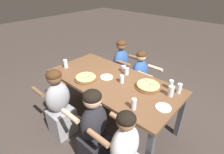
{
  "coord_description": "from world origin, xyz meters",
  "views": [
    {
      "loc": [
        1.51,
        -1.68,
        2.15
      ],
      "look_at": [
        0.0,
        0.0,
        0.85
      ],
      "focal_mm": 28.0,
      "sensor_mm": 36.0,
      "label": 1
    }
  ],
  "objects_px": {
    "drinking_glass_c": "(134,105)",
    "drinking_glass_g": "(124,69)",
    "pizza_board_main": "(86,78)",
    "drinking_glass_a": "(171,85)",
    "drinking_glass_b": "(66,64)",
    "pizza_board_second": "(148,86)",
    "drinking_glass_e": "(179,89)",
    "diner_far_midleft": "(121,71)",
    "drinking_glass_f": "(171,92)",
    "drinking_glass_d": "(122,79)",
    "empty_plate_b": "(107,77)",
    "diner_near_midleft": "(59,106)",
    "diner_far_center": "(139,81)",
    "empty_plate_a": "(163,107)",
    "drinking_glass_h": "(126,71)",
    "diner_near_midright": "(94,132)"
  },
  "relations": [
    {
      "from": "pizza_board_main",
      "to": "drinking_glass_c",
      "type": "height_order",
      "value": "drinking_glass_c"
    },
    {
      "from": "pizza_board_second",
      "to": "drinking_glass_e",
      "type": "relative_size",
      "value": 2.58
    },
    {
      "from": "drinking_glass_a",
      "to": "drinking_glass_h",
      "type": "xyz_separation_m",
      "value": [
        -0.71,
        -0.08,
        -0.0
      ]
    },
    {
      "from": "pizza_board_second",
      "to": "diner_near_midleft",
      "type": "bearing_deg",
      "value": -135.15
    },
    {
      "from": "diner_near_midleft",
      "to": "drinking_glass_b",
      "type": "bearing_deg",
      "value": 43.97
    },
    {
      "from": "drinking_glass_f",
      "to": "diner_near_midleft",
      "type": "relative_size",
      "value": 0.13
    },
    {
      "from": "pizza_board_second",
      "to": "diner_near_midleft",
      "type": "relative_size",
      "value": 0.32
    },
    {
      "from": "empty_plate_b",
      "to": "drinking_glass_b",
      "type": "relative_size",
      "value": 1.41
    },
    {
      "from": "drinking_glass_d",
      "to": "drinking_glass_h",
      "type": "relative_size",
      "value": 1.06
    },
    {
      "from": "diner_far_center",
      "to": "diner_near_midright",
      "type": "height_order",
      "value": "diner_near_midright"
    },
    {
      "from": "drinking_glass_b",
      "to": "empty_plate_b",
      "type": "bearing_deg",
      "value": 16.29
    },
    {
      "from": "diner_near_midleft",
      "to": "pizza_board_second",
      "type": "bearing_deg",
      "value": -45.15
    },
    {
      "from": "drinking_glass_c",
      "to": "drinking_glass_g",
      "type": "height_order",
      "value": "drinking_glass_c"
    },
    {
      "from": "empty_plate_a",
      "to": "drinking_glass_f",
      "type": "relative_size",
      "value": 1.3
    },
    {
      "from": "drinking_glass_d",
      "to": "empty_plate_b",
      "type": "bearing_deg",
      "value": -171.9
    },
    {
      "from": "diner_far_center",
      "to": "diner_far_midleft",
      "type": "bearing_deg",
      "value": -90.0
    },
    {
      "from": "pizza_board_main",
      "to": "drinking_glass_f",
      "type": "height_order",
      "value": "drinking_glass_f"
    },
    {
      "from": "pizza_board_main",
      "to": "diner_far_midleft",
      "type": "xyz_separation_m",
      "value": [
        -0.1,
        0.96,
        -0.3
      ]
    },
    {
      "from": "drinking_glass_e",
      "to": "diner_far_midleft",
      "type": "xyz_separation_m",
      "value": [
        -1.29,
        0.37,
        -0.34
      ]
    },
    {
      "from": "drinking_glass_b",
      "to": "drinking_glass_c",
      "type": "xyz_separation_m",
      "value": [
        1.5,
        -0.11,
        0.0
      ]
    },
    {
      "from": "drinking_glass_d",
      "to": "drinking_glass_f",
      "type": "xyz_separation_m",
      "value": [
        0.68,
        0.17,
        0.0
      ]
    },
    {
      "from": "pizza_board_main",
      "to": "drinking_glass_a",
      "type": "xyz_separation_m",
      "value": [
        1.07,
        0.61,
        0.03
      ]
    },
    {
      "from": "drinking_glass_g",
      "to": "drinking_glass_h",
      "type": "distance_m",
      "value": 0.09
    },
    {
      "from": "pizza_board_main",
      "to": "diner_far_center",
      "type": "xyz_separation_m",
      "value": [
        0.35,
        0.96,
        -0.35
      ]
    },
    {
      "from": "drinking_glass_f",
      "to": "diner_far_center",
      "type": "distance_m",
      "value": 1.02
    },
    {
      "from": "drinking_glass_b",
      "to": "drinking_glass_g",
      "type": "height_order",
      "value": "drinking_glass_b"
    },
    {
      "from": "drinking_glass_f",
      "to": "diner_far_midleft",
      "type": "bearing_deg",
      "value": 157.88
    },
    {
      "from": "drinking_glass_b",
      "to": "drinking_glass_e",
      "type": "height_order",
      "value": "drinking_glass_b"
    },
    {
      "from": "drinking_glass_e",
      "to": "drinking_glass_h",
      "type": "bearing_deg",
      "value": -175.53
    },
    {
      "from": "pizza_board_main",
      "to": "diner_near_midleft",
      "type": "distance_m",
      "value": 0.56
    },
    {
      "from": "drinking_glass_f",
      "to": "drinking_glass_c",
      "type": "bearing_deg",
      "value": -110.85
    },
    {
      "from": "pizza_board_second",
      "to": "drinking_glass_c",
      "type": "bearing_deg",
      "value": -76.51
    },
    {
      "from": "pizza_board_main",
      "to": "diner_near_midright",
      "type": "bearing_deg",
      "value": -34.74
    },
    {
      "from": "pizza_board_main",
      "to": "diner_near_midright",
      "type": "relative_size",
      "value": 0.31
    },
    {
      "from": "drinking_glass_f",
      "to": "drinking_glass_e",
      "type": "bearing_deg",
      "value": 70.33
    },
    {
      "from": "diner_far_midleft",
      "to": "diner_near_midleft",
      "type": "bearing_deg",
      "value": 0.79
    },
    {
      "from": "drinking_glass_g",
      "to": "diner_near_midleft",
      "type": "relative_size",
      "value": 0.1
    },
    {
      "from": "pizza_board_second",
      "to": "drinking_glass_a",
      "type": "bearing_deg",
      "value": 35.34
    },
    {
      "from": "empty_plate_a",
      "to": "drinking_glass_h",
      "type": "bearing_deg",
      "value": 156.87
    },
    {
      "from": "pizza_board_main",
      "to": "diner_far_center",
      "type": "height_order",
      "value": "diner_far_center"
    },
    {
      "from": "empty_plate_a",
      "to": "diner_near_midright",
      "type": "relative_size",
      "value": 0.17
    },
    {
      "from": "empty_plate_a",
      "to": "drinking_glass_h",
      "type": "height_order",
      "value": "drinking_glass_h"
    },
    {
      "from": "empty_plate_b",
      "to": "drinking_glass_d",
      "type": "bearing_deg",
      "value": 8.1
    },
    {
      "from": "drinking_glass_e",
      "to": "drinking_glass_g",
      "type": "xyz_separation_m",
      "value": [
        -0.92,
        -0.03,
        -0.01
      ]
    },
    {
      "from": "drinking_glass_d",
      "to": "pizza_board_second",
      "type": "bearing_deg",
      "value": 21.71
    },
    {
      "from": "drinking_glass_d",
      "to": "drinking_glass_g",
      "type": "distance_m",
      "value": 0.34
    },
    {
      "from": "drinking_glass_d",
      "to": "diner_far_center",
      "type": "distance_m",
      "value": 0.78
    },
    {
      "from": "pizza_board_main",
      "to": "pizza_board_second",
      "type": "bearing_deg",
      "value": 27.88
    },
    {
      "from": "drinking_glass_a",
      "to": "drinking_glass_g",
      "type": "distance_m",
      "value": 0.79
    },
    {
      "from": "pizza_board_main",
      "to": "diner_near_midleft",
      "type": "height_order",
      "value": "diner_near_midleft"
    }
  ]
}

